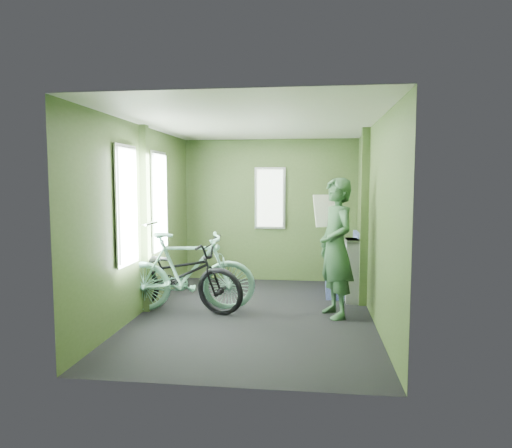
% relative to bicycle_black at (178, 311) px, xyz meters
% --- Properties ---
extents(room, '(4.00, 4.02, 2.31)m').
position_rel_bicycle_black_xyz_m(room, '(0.94, 0.01, 1.44)').
color(room, black).
rests_on(room, ground).
extents(bicycle_black, '(1.90, 1.17, 1.01)m').
position_rel_bicycle_black_xyz_m(bicycle_black, '(0.00, 0.00, 0.00)').
color(bicycle_black, black).
rests_on(bicycle_black, ground).
extents(bicycle_mint, '(1.79, 0.94, 1.09)m').
position_rel_bicycle_black_xyz_m(bicycle_mint, '(0.13, -0.06, 0.00)').
color(bicycle_mint, '#78BCA3').
rests_on(bicycle_mint, ground).
extents(passenger, '(0.59, 0.76, 1.66)m').
position_rel_bicycle_black_xyz_m(passenger, '(1.95, 0.01, 0.83)').
color(passenger, '#2C5031').
rests_on(passenger, ground).
extents(waste_box, '(0.25, 0.35, 0.85)m').
position_rel_bicycle_black_xyz_m(waste_box, '(2.24, 0.73, 0.42)').
color(waste_box, gray).
rests_on(waste_box, ground).
extents(bench_seat, '(0.48, 0.85, 0.88)m').
position_rel_bicycle_black_xyz_m(bench_seat, '(2.12, 1.17, 0.26)').
color(bench_seat, navy).
rests_on(bench_seat, ground).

